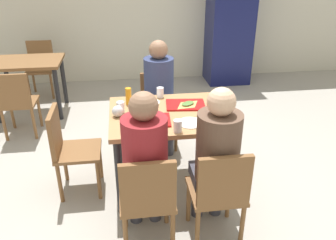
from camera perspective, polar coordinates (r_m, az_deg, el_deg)
The scene contains 25 objects.
ground_plane at distance 3.46m, azimuth -0.00°, elevation -10.28°, with size 10.00×10.00×0.02m, color #9E998E.
main_table at distance 3.12m, azimuth -0.00°, elevation -0.44°, with size 1.05×0.88×0.75m.
chair_near_left at distance 2.49m, azimuth -3.44°, elevation -12.70°, with size 0.40×0.40×0.83m.
chair_near_right at distance 2.57m, azimuth 8.52°, elevation -11.58°, with size 0.40×0.40×0.83m.
chair_far_side at distance 3.93m, azimuth -1.66°, elevation 2.64°, with size 0.40×0.40×0.83m.
chair_left_end at distance 3.21m, azimuth -16.29°, elevation -4.11°, with size 0.40×0.40×0.83m.
person_in_red at distance 2.46m, azimuth -3.87°, elevation -6.19°, with size 0.32×0.42×1.24m.
person_in_brown_jacket at distance 2.54m, azimuth 8.03°, elevation -5.28°, with size 0.32×0.42×1.24m.
person_far_side at distance 3.71m, azimuth -1.46°, elevation 5.28°, with size 0.32×0.42×1.24m.
tray_red_near at distance 2.91m, azimuth -3.15°, elevation -0.05°, with size 0.36×0.26×0.02m, color #B21414.
tray_red_far at distance 3.22m, azimuth 2.91°, elevation 2.55°, with size 0.36×0.26×0.02m, color #B21414.
paper_plate_center at distance 3.27m, azimuth -3.31°, elevation 2.91°, with size 0.22×0.22×0.01m, color white.
paper_plate_near_edge at distance 2.88m, azimuth 3.76°, elevation -0.47°, with size 0.22×0.22×0.01m, color white.
pizza_slice_a at distance 2.90m, azimuth -3.62°, elevation 0.14°, with size 0.26×0.20×0.02m.
pizza_slice_b at distance 3.19m, azimuth 3.30°, elevation 2.69°, with size 0.23×0.22×0.02m.
plastic_cup_a at distance 3.39m, azimuth -1.31°, elevation 4.61°, with size 0.07×0.07×0.10m, color white.
plastic_cup_b at distance 2.72m, azimuth 1.63°, elevation -0.99°, with size 0.07×0.07×0.10m, color white.
plastic_cup_c at distance 3.09m, azimuth -7.89°, elevation 2.15°, with size 0.07×0.07×0.10m, color white.
soda_can at distance 3.15m, azimuth 7.99°, elevation 2.89°, with size 0.07×0.07×0.12m, color #B7BCC6.
condiment_bottle at distance 3.24m, azimuth -6.58°, elevation 3.96°, with size 0.06×0.06×0.16m, color orange.
foil_bundle at distance 3.01m, azimuth -8.37°, elevation 1.45°, with size 0.10×0.10×0.10m, color silver.
drink_fridge at distance 6.00m, azimuth 10.18°, elevation 15.12°, with size 0.70×0.60×1.90m, color #14194C.
background_table at distance 5.04m, azimuth -22.19°, elevation 7.75°, with size 0.90×0.70×0.75m.
background_chair_near at distance 4.42m, azimuth -23.88°, elevation 3.04°, with size 0.40×0.40×0.83m.
background_chair_far at distance 5.77m, azimuth -20.42°, elevation 8.68°, with size 0.40×0.40×0.83m.
Camera 1 is at (-0.39, -2.77, 2.03)m, focal length 36.64 mm.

